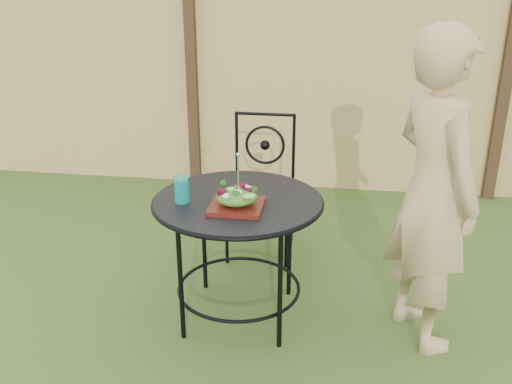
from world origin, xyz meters
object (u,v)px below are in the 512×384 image
Objects in this scene: patio_table at (238,223)px; salad_plate at (237,206)px; patio_chair at (262,182)px; diner at (433,193)px.

salad_plate reaches higher than patio_table.
salad_plate is at bearing -89.73° from patio_chair.
salad_plate is at bearing 69.33° from diner.
patio_table is 0.56× the size of diner.
patio_chair reaches higher than salad_plate.
diner reaches higher than patio_chair.
diner is (1.00, -0.02, 0.24)m from patio_table.
patio_chair is 0.99m from salad_plate.
diner is (0.99, -0.87, 0.33)m from patio_chair.
patio_table is 0.19m from salad_plate.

